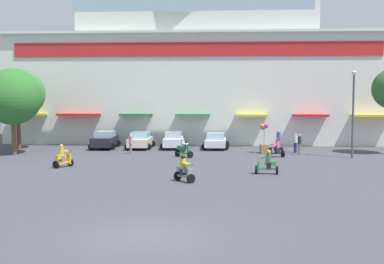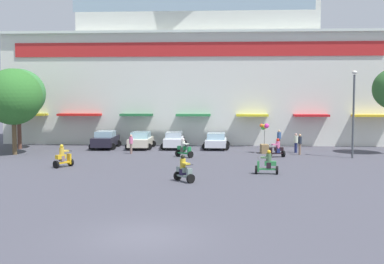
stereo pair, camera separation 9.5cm
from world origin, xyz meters
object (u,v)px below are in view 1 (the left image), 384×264
(plaza_tree_0, at_px, (13,97))
(parked_car_2, at_px, (174,140))
(scooter_rider_0, at_px, (63,158))
(pedestrian_0, at_px, (131,143))
(streetlamp_near, at_px, (353,107))
(pedestrian_2, at_px, (279,138))
(scooter_rider_1, at_px, (184,171))
(parked_car_3, at_px, (216,141))
(pedestrian_3, at_px, (299,143))
(scooter_rider_4, at_px, (184,149))
(pedestrian_1, at_px, (295,142))
(parked_car_0, at_px, (105,140))
(scooter_rider_5, at_px, (276,150))
(plaza_tree_2, at_px, (18,94))
(parked_car_1, at_px, (140,140))
(scooter_rider_2, at_px, (267,164))
(balloon_vendor_cart, at_px, (264,140))

(plaza_tree_0, xyz_separation_m, parked_car_2, (12.49, 5.37, -3.95))
(plaza_tree_0, height_order, scooter_rider_0, plaza_tree_0)
(pedestrian_0, distance_m, streetlamp_near, 17.89)
(scooter_rider_0, xyz_separation_m, pedestrian_2, (15.86, 12.71, 0.28))
(plaza_tree_0, relative_size, scooter_rider_1, 4.52)
(parked_car_3, height_order, pedestrian_3, pedestrian_3)
(scooter_rider_4, bearing_deg, pedestrian_1, 20.92)
(scooter_rider_1, distance_m, pedestrian_0, 13.56)
(pedestrian_2, bearing_deg, plaza_tree_0, -164.02)
(parked_car_0, height_order, scooter_rider_5, parked_car_0)
(scooter_rider_5, relative_size, pedestrian_2, 0.90)
(scooter_rider_1, distance_m, scooter_rider_4, 10.63)
(scooter_rider_0, bearing_deg, plaza_tree_2, 125.57)
(plaza_tree_2, xyz_separation_m, scooter_rider_0, (7.36, -10.29, -4.26))
(parked_car_1, relative_size, parked_car_2, 0.92)
(parked_car_3, bearing_deg, pedestrian_2, 10.16)
(parked_car_2, xyz_separation_m, pedestrian_2, (9.51, 0.93, 0.19))
(parked_car_1, xyz_separation_m, parked_car_3, (6.76, 0.33, -0.04))
(parked_car_2, distance_m, parked_car_3, 3.81)
(pedestrian_0, relative_size, pedestrian_2, 0.96)
(parked_car_2, bearing_deg, parked_car_0, -175.63)
(plaza_tree_0, xyz_separation_m, parked_car_0, (6.31, 4.90, -3.90))
(plaza_tree_0, height_order, scooter_rider_4, plaza_tree_0)
(scooter_rider_2, distance_m, balloon_vendor_cart, 10.56)
(pedestrian_0, bearing_deg, scooter_rider_1, -66.44)
(plaza_tree_2, bearing_deg, parked_car_2, 6.17)
(pedestrian_0, relative_size, balloon_vendor_cart, 0.64)
(parked_car_1, distance_m, parked_car_2, 2.99)
(scooter_rider_4, relative_size, pedestrian_0, 0.94)
(parked_car_1, distance_m, balloon_vendor_cart, 11.18)
(pedestrian_0, height_order, pedestrian_2, pedestrian_2)
(parked_car_3, xyz_separation_m, pedestrian_0, (-6.94, -4.11, 0.20))
(parked_car_1, relative_size, pedestrian_2, 2.47)
(plaza_tree_0, height_order, parked_car_3, plaza_tree_0)
(streetlamp_near, bearing_deg, pedestrian_1, 141.10)
(scooter_rider_0, bearing_deg, parked_car_0, 89.13)
(plaza_tree_2, relative_size, scooter_rider_4, 4.76)
(scooter_rider_2, height_order, balloon_vendor_cart, balloon_vendor_cart)
(pedestrian_3, relative_size, balloon_vendor_cart, 0.67)
(parked_car_1, xyz_separation_m, scooter_rider_4, (4.36, -5.61, -0.13))
(plaza_tree_2, distance_m, balloon_vendor_cart, 21.99)
(scooter_rider_2, bearing_deg, plaza_tree_2, 149.82)
(parked_car_1, relative_size, scooter_rider_5, 2.74)
(scooter_rider_2, relative_size, pedestrian_0, 0.95)
(parked_car_2, relative_size, scooter_rider_4, 2.95)
(scooter_rider_2, bearing_deg, scooter_rider_4, 127.42)
(pedestrian_0, bearing_deg, parked_car_3, 30.64)
(plaza_tree_2, distance_m, parked_car_1, 11.58)
(parked_car_2, distance_m, pedestrian_1, 10.85)
(pedestrian_2, distance_m, balloon_vendor_cart, 4.39)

